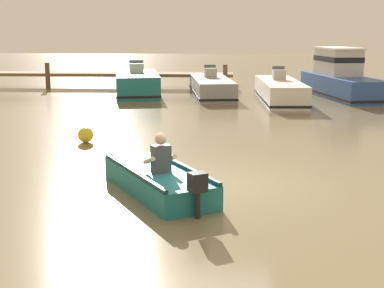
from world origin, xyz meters
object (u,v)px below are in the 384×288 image
(moored_boat_white, at_px, (280,92))
(moored_boat_blue, at_px, (340,79))
(rowboat_with_person, at_px, (157,179))
(mooring_buoy, at_px, (86,135))
(moored_boat_teal, at_px, (137,84))
(moored_boat_grey, at_px, (211,87))

(moored_boat_white, relative_size, moored_boat_blue, 0.93)
(rowboat_with_person, xyz_separation_m, mooring_buoy, (-2.56, 4.61, -0.04))
(moored_boat_blue, relative_size, mooring_buoy, 15.20)
(rowboat_with_person, xyz_separation_m, moored_boat_white, (3.58, 13.98, 0.18))
(moored_boat_white, height_order, mooring_buoy, moored_boat_white)
(rowboat_with_person, distance_m, mooring_buoy, 5.28)
(moored_boat_blue, bearing_deg, moored_boat_teal, 179.15)
(moored_boat_teal, distance_m, moored_boat_white, 6.89)
(rowboat_with_person, height_order, moored_boat_white, moored_boat_white)
(moored_boat_blue, bearing_deg, mooring_buoy, -128.72)
(moored_boat_teal, xyz_separation_m, moored_boat_blue, (9.49, -0.14, 0.34))
(moored_boat_teal, bearing_deg, moored_boat_blue, -0.85)
(rowboat_with_person, bearing_deg, moored_boat_grey, 88.03)
(rowboat_with_person, height_order, mooring_buoy, rowboat_with_person)
(moored_boat_grey, bearing_deg, moored_boat_white, -34.48)
(rowboat_with_person, relative_size, mooring_buoy, 8.01)
(mooring_buoy, bearing_deg, moored_boat_blue, 51.28)
(moored_boat_grey, distance_m, moored_boat_white, 3.68)
(moored_boat_teal, bearing_deg, rowboat_with_person, -79.48)
(rowboat_with_person, distance_m, moored_boat_white, 14.43)
(moored_boat_white, distance_m, mooring_buoy, 11.20)
(moored_boat_grey, height_order, mooring_buoy, moored_boat_grey)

